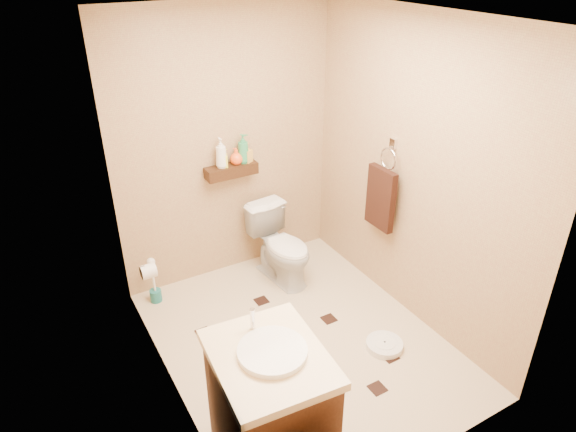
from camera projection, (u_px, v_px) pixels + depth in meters
ground at (300, 341)px, 4.03m from camera, size 2.50×2.50×0.00m
wall_back at (226, 148)px, 4.41m from camera, size 2.00×0.04×2.40m
wall_front at (435, 306)px, 2.51m from camera, size 2.00×0.04×2.40m
wall_left at (158, 244)px, 3.02m from camera, size 0.04×2.50×2.40m
wall_right at (414, 175)px, 3.90m from camera, size 0.04×2.50×2.40m
ceiling at (305, 16)px, 2.89m from camera, size 2.00×2.50×0.02m
wall_shelf at (231, 171)px, 4.44m from camera, size 0.46×0.14×0.10m
floor_accents at (304, 344)px, 4.00m from camera, size 1.23×1.40×0.01m
toilet at (282, 246)px, 4.64m from camera, size 0.45×0.71×0.69m
vanity at (270, 410)px, 2.89m from camera, size 0.64×0.75×0.99m
bathroom_scale at (384, 345)px, 3.95m from camera, size 0.36×0.36×0.06m
toilet_brush at (154, 286)px, 4.41m from camera, size 0.10×0.10×0.44m
towel_ring at (381, 195)px, 4.17m from camera, size 0.12×0.30×0.76m
toilet_paper at (148, 271)px, 3.83m from camera, size 0.12×0.11×0.12m
bottle_a at (221, 153)px, 4.32m from camera, size 0.11×0.11×0.26m
bottle_b at (223, 158)px, 4.35m from camera, size 0.09×0.09×0.16m
bottle_c at (236, 156)px, 4.40m from camera, size 0.16×0.16×0.14m
bottle_d at (243, 149)px, 4.41m from camera, size 0.14×0.14×0.26m
bottle_e at (247, 153)px, 4.44m from camera, size 0.10×0.10×0.17m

